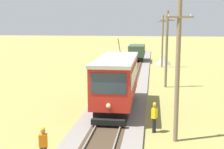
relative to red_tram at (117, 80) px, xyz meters
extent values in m
cube|color=red|center=(0.00, 0.02, 0.11)|extent=(2.50, 8.00, 2.60)
cube|color=#B2ADA3|center=(0.00, 0.02, 1.52)|extent=(2.60, 8.32, 0.22)
cube|color=black|center=(0.00, 0.02, -1.47)|extent=(2.10, 7.04, 0.44)
cube|color=#2D3842|center=(0.00, -3.99, 0.57)|extent=(2.10, 0.03, 1.25)
cube|color=#2D3842|center=(1.26, 0.02, 0.47)|extent=(0.02, 6.72, 1.04)
sphere|color=#F4EAB2|center=(0.00, -4.04, -0.74)|extent=(0.28, 0.28, 0.28)
cylinder|color=black|center=(0.00, 1.62, 2.33)|extent=(0.05, 1.67, 1.19)
cube|color=black|center=(0.00, -4.18, -1.69)|extent=(2.00, 0.36, 0.32)
cylinder|color=black|center=(0.00, -2.22, -1.47)|extent=(1.54, 0.80, 0.80)
cylinder|color=black|center=(0.00, 2.26, -1.47)|extent=(1.54, 0.80, 0.80)
cube|color=#384C33|center=(0.00, 27.25, -0.42)|extent=(2.40, 5.20, 1.70)
cube|color=black|center=(0.00, 27.25, -1.49)|extent=(2.02, 4.78, 0.38)
cylinder|color=black|center=(0.00, 25.69, -1.49)|extent=(1.54, 0.76, 0.76)
cylinder|color=black|center=(0.00, 28.81, -1.49)|extent=(1.54, 0.76, 0.76)
cylinder|color=#7A664C|center=(3.80, -5.14, 1.52)|extent=(0.24, 0.56, 7.44)
cube|color=#7A664C|center=(3.80, -5.14, 4.35)|extent=(1.40, 0.10, 0.10)
cylinder|color=silver|center=(3.25, -5.14, 4.45)|extent=(0.08, 0.08, 0.10)
cylinder|color=silver|center=(4.35, -5.14, 4.45)|extent=(0.08, 0.08, 0.10)
cylinder|color=#7A664C|center=(3.80, 8.30, 1.47)|extent=(0.24, 0.50, 7.33)
cube|color=#7A664C|center=(3.80, 8.30, 4.25)|extent=(1.40, 0.10, 0.10)
cylinder|color=silver|center=(3.25, 8.30, 4.35)|extent=(0.08, 0.08, 0.10)
cylinder|color=silver|center=(4.35, 8.30, 4.35)|extent=(0.08, 0.08, 0.10)
cylinder|color=#7A664C|center=(3.80, 21.49, 1.39)|extent=(0.24, 0.56, 7.18)
cube|color=#7A664C|center=(3.80, 21.49, 4.12)|extent=(1.40, 0.10, 0.10)
cylinder|color=silver|center=(3.25, 21.49, 4.22)|extent=(0.08, 0.08, 0.10)
cylinder|color=silver|center=(4.35, 21.49, 4.22)|extent=(0.08, 0.08, 0.10)
cone|color=#9E998E|center=(4.08, 24.62, -1.51)|extent=(2.40, 2.40, 1.37)
cube|color=orange|center=(-2.21, -8.89, -1.04)|extent=(0.44, 0.35, 0.58)
sphere|color=#936B51|center=(-2.21, -8.89, -0.61)|extent=(0.22, 0.22, 0.22)
sphere|color=yellow|center=(-2.21, -8.89, -0.51)|extent=(0.21, 0.21, 0.21)
cylinder|color=black|center=(2.64, -4.22, -1.76)|extent=(0.15, 0.15, 0.86)
cylinder|color=black|center=(2.71, -4.07, -1.76)|extent=(0.15, 0.15, 0.86)
cube|color=yellow|center=(2.68, -4.14, -1.04)|extent=(0.38, 0.45, 0.58)
sphere|color=#936B51|center=(2.68, -4.14, -0.61)|extent=(0.22, 0.22, 0.22)
sphere|color=yellow|center=(2.68, -4.14, -0.51)|extent=(0.21, 0.21, 0.21)
camera|label=1|loc=(2.49, -21.10, 4.12)|focal=48.88mm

